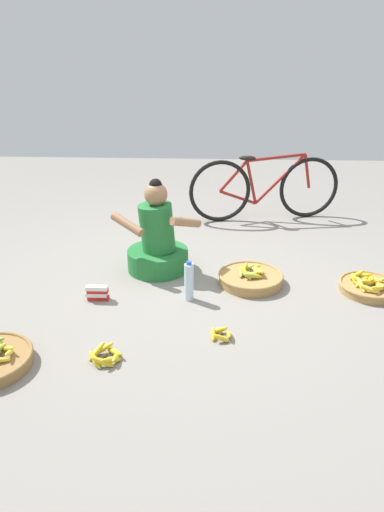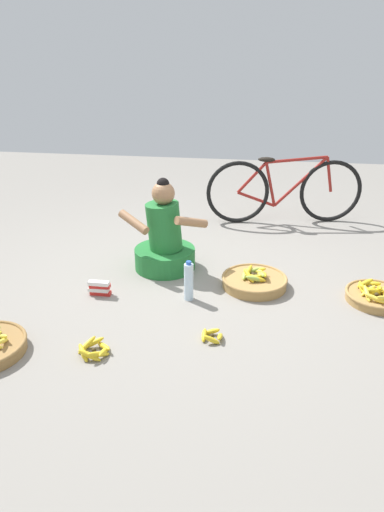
# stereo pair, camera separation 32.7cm
# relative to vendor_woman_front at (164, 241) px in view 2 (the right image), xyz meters

# --- Properties ---
(ground_plane) EXTENTS (10.00, 10.00, 0.00)m
(ground_plane) POSITION_rel_vendor_woman_front_xyz_m (0.32, -0.30, -0.25)
(ground_plane) COLOR gray
(vendor_woman_front) EXTENTS (0.74, 0.52, 0.80)m
(vendor_woman_front) POSITION_rel_vendor_woman_front_xyz_m (0.00, 0.00, 0.00)
(vendor_woman_front) COLOR #237233
(vendor_woman_front) RESTS_ON ground
(bicycle_leaning) EXTENTS (1.68, 0.39, 0.73)m
(bicycle_leaning) POSITION_rel_vendor_woman_front_xyz_m (1.03, 1.39, 0.10)
(bicycle_leaning) COLOR black
(bicycle_leaning) RESTS_ON ground
(banana_basket_mid_right) EXTENTS (0.47, 0.47, 0.14)m
(banana_basket_mid_right) POSITION_rel_vendor_woman_front_xyz_m (1.69, -0.32, -0.21)
(banana_basket_mid_right) COLOR #A87F47
(banana_basket_mid_right) RESTS_ON ground
(banana_basket_front_left) EXTENTS (0.52, 0.52, 0.16)m
(banana_basket_front_left) POSITION_rel_vendor_woman_front_xyz_m (0.78, -0.23, -0.20)
(banana_basket_front_left) COLOR #A87F47
(banana_basket_front_left) RESTS_ON ground
(loose_bananas_back_center) EXTENTS (0.23, 0.23, 0.09)m
(loose_bananas_back_center) POSITION_rel_vendor_woman_front_xyz_m (-0.16, -1.29, -0.22)
(loose_bananas_back_center) COLOR gold
(loose_bananas_back_center) RESTS_ON ground
(loose_bananas_back_left) EXTENTS (0.14, 0.15, 0.08)m
(loose_bananas_back_left) POSITION_rel_vendor_woman_front_xyz_m (0.53, -1.02, -0.23)
(loose_bananas_back_left) COLOR gold
(loose_bananas_back_left) RESTS_ON ground
(water_bottle) EXTENTS (0.07, 0.07, 0.31)m
(water_bottle) POSITION_rel_vendor_woman_front_xyz_m (0.30, -0.51, -0.11)
(water_bottle) COLOR silver
(water_bottle) RESTS_ON ground
(packet_carton_stack) EXTENTS (0.17, 0.07, 0.12)m
(packet_carton_stack) POSITION_rel_vendor_woman_front_xyz_m (-0.39, -0.56, -0.19)
(packet_carton_stack) COLOR red
(packet_carton_stack) RESTS_ON ground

